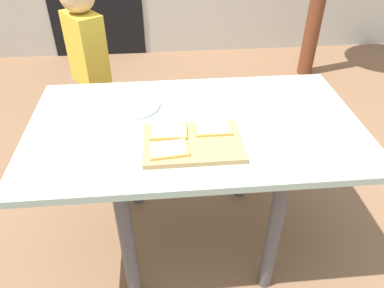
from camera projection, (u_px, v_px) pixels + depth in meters
The scene contains 8 objects.
ground_plane at pixel (194, 236), 1.91m from camera, with size 16.00×16.00×0.00m, color brown.
dining_table at pixel (195, 143), 1.56m from camera, with size 1.35×0.78×0.70m.
cutting_board at pixel (192, 143), 1.37m from camera, with size 0.37×0.26×0.02m, color tan.
pizza_slice_far_left at pixel (168, 132), 1.40m from camera, with size 0.14×0.10×0.01m.
pizza_slice_far_right at pixel (213, 128), 1.42m from camera, with size 0.14×0.10×0.01m.
pizza_slice_near_left at pixel (168, 149), 1.31m from camera, with size 0.15×0.11×0.01m.
plate_white_left at pixel (133, 106), 1.60m from camera, with size 0.23×0.23×0.01m, color white.
child_left at pixel (89, 62), 2.10m from camera, with size 0.25×0.28×1.11m.
Camera 1 is at (-0.13, -1.25, 1.52)m, focal length 34.45 mm.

